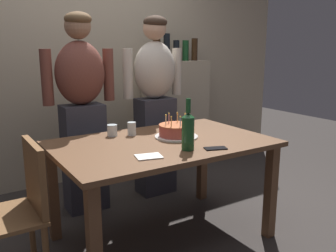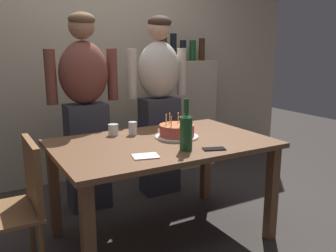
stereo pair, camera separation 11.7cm
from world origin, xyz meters
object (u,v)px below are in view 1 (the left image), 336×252
Objects in this scene: water_glass_far at (112,130)px; dining_chair at (19,206)px; napkin_stack at (149,157)px; person_man_bearded at (82,110)px; cell_phone at (216,148)px; birthday_cake at (176,131)px; water_glass_near at (132,129)px; wine_bottle at (188,130)px; person_woman_cardigan at (155,103)px.

water_glass_far is 0.88m from dining_chair.
water_glass_far is 0.10× the size of dining_chair.
napkin_stack is 0.09× the size of person_man_bearded.
napkin_stack is at bearing -169.56° from cell_phone.
dining_chair is (-1.17, 0.30, -0.23)m from cell_phone.
birthday_cake reaches higher than napkin_stack.
dining_chair reaches higher than water_glass_near.
water_glass_near is 0.56m from wine_bottle.
person_woman_cardigan is at bearing -180.00° from person_man_bearded.
dining_chair is (-1.13, -0.09, -0.27)m from birthday_cake.
dining_chair is at bearing 50.90° from person_man_bearded.
birthday_cake is 0.87m from person_man_bearded.
water_glass_far is 0.78m from person_woman_cardigan.
water_glass_far is at bearing 117.17° from dining_chair.
person_man_bearded is at bearing 98.79° from water_glass_far.
person_woman_cardigan is 1.90× the size of dining_chair.
water_glass_far is 0.61m from napkin_stack.
person_man_bearded is at bearing 133.77° from cell_phone.
water_glass_near is 1.17× the size of water_glass_far.
birthday_cake is at bearing 37.47° from napkin_stack.
birthday_cake is 3.70× the size of water_glass_far.
wine_bottle is 0.20× the size of person_man_bearded.
person_woman_cardigan is (0.70, 0.00, 0.00)m from person_man_bearded.
dining_chair reaches higher than cell_phone.
cell_phone is at bearing -9.66° from napkin_stack.
cell_phone is at bearing 113.67° from person_man_bearded.
water_glass_far is 0.46m from person_man_bearded.
birthday_cake reaches higher than water_glass_near.
wine_bottle reaches higher than cell_phone.
napkin_stack is at bearing -142.53° from birthday_cake.
dining_chair is at bearing 162.92° from napkin_stack.
water_glass_near is 0.30× the size of wine_bottle.
water_glass_near reaches higher than water_glass_far.
cell_phone is at bearing 79.67° from person_woman_cardigan.
water_glass_near is at bearing -24.13° from water_glass_far.
person_man_bearded is 0.70m from person_woman_cardigan.
dining_chair is at bearing -152.83° from water_glass_far.
birthday_cake is at bearing 116.91° from cell_phone.
cell_phone is 0.09× the size of person_man_bearded.
water_glass_far is at bearing 142.60° from birthday_cake.
person_man_bearded is (-0.20, 0.51, 0.08)m from water_glass_near.
person_woman_cardigan reaches higher than water_glass_far.
wine_bottle is 1.09m from dining_chair.
water_glass_far is 0.59× the size of cell_phone.
wine_bottle is 0.20× the size of person_woman_cardigan.
person_woman_cardigan reaches higher than napkin_stack.
person_woman_cardigan is at bearing 45.49° from water_glass_near.
cell_phone is 0.93× the size of napkin_stack.
person_man_bearded is 1.90× the size of dining_chair.
person_woman_cardigan is at bearing 57.86° from napkin_stack.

